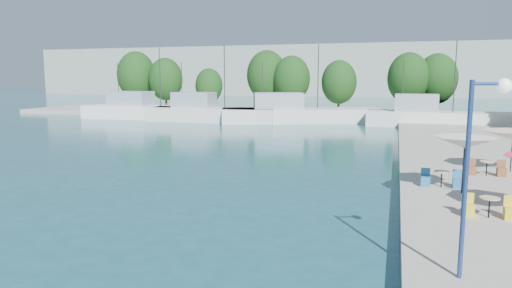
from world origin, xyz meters
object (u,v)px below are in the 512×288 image
(umbrella_white, at_px, (465,143))
(street_lamp, at_px, (481,142))
(trawler_02, at_px, (209,113))
(trawler_01, at_px, (146,111))
(trawler_03, at_px, (298,114))
(trawler_04, at_px, (434,118))

(umbrella_white, height_order, street_lamp, street_lamp)
(trawler_02, bearing_deg, street_lamp, -60.91)
(trawler_01, xyz_separation_m, trawler_02, (10.16, -1.29, 0.00))
(trawler_03, relative_size, trawler_04, 1.31)
(trawler_01, height_order, street_lamp, trawler_01)
(trawler_03, xyz_separation_m, trawler_04, (16.28, -0.81, 0.00))
(trawler_02, xyz_separation_m, street_lamp, (25.41, -42.97, 3.02))
(umbrella_white, relative_size, street_lamp, 0.53)
(trawler_02, xyz_separation_m, umbrella_white, (26.31, -33.71, 1.79))
(umbrella_white, bearing_deg, trawler_04, 87.93)
(trawler_03, bearing_deg, trawler_02, 171.32)
(trawler_01, bearing_deg, trawler_02, -8.72)
(trawler_02, distance_m, trawler_04, 27.62)
(trawler_01, distance_m, street_lamp, 56.87)
(trawler_01, xyz_separation_m, umbrella_white, (36.47, -35.00, 1.79))
(umbrella_white, xyz_separation_m, street_lamp, (-0.90, -9.26, 1.22))
(street_lamp, bearing_deg, umbrella_white, 64.50)
(trawler_04, bearing_deg, trawler_02, -175.05)
(trawler_01, bearing_deg, street_lamp, -52.69)
(trawler_04, distance_m, street_lamp, 44.55)
(trawler_01, distance_m, trawler_04, 37.75)
(umbrella_white, bearing_deg, street_lamp, -95.53)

